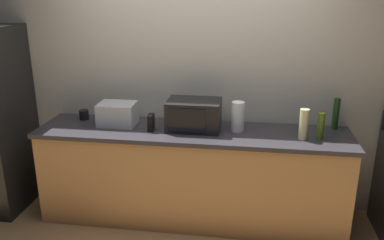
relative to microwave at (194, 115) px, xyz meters
The scene contains 10 objects.
back_wall 0.48m from the microwave, 91.60° to the left, with size 6.40×0.10×2.70m, color beige.
counter_run 0.59m from the microwave, 101.93° to the right, with size 2.84×0.64×0.90m.
microwave is the anchor object (origin of this frame).
toaster_oven 0.72m from the microwave, behind, with size 0.34×0.26×0.21m, color #B7BABF.
paper_towel_roll 0.40m from the microwave, ahead, with size 0.12×0.12×0.27m, color white.
cordless_phone 0.39m from the microwave, 165.75° to the right, with size 0.05×0.11×0.15m, color black.
bottle_olive_oil 1.11m from the microwave, ahead, with size 0.06×0.06×0.23m, color #4C6B19.
bottle_wine 1.29m from the microwave, ahead, with size 0.06×0.06×0.29m, color #1E3F19.
bottle_hand_soap 0.96m from the microwave, ahead, with size 0.08×0.08×0.27m, color beige.
mug_black 1.11m from the microwave, behind, with size 0.09×0.09×0.09m, color black.
Camera 1 is at (0.50, -2.96, 2.13)m, focal length 37.29 mm.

